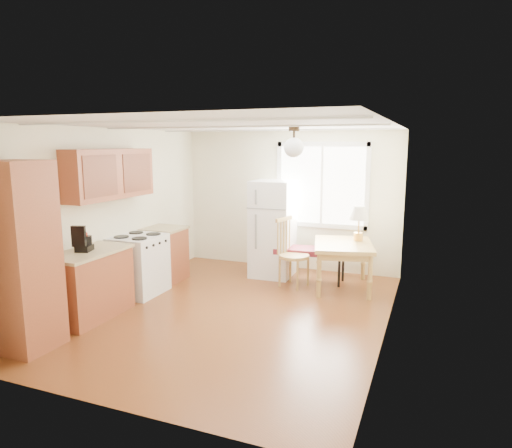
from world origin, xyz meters
The scene contains 11 objects.
room_shell centered at (0.00, 0.00, 1.25)m, with size 4.60×5.60×2.62m.
kitchen_run centered at (-1.72, -0.63, 0.84)m, with size 0.65×3.40×2.20m.
window_unit centered at (0.60, 2.47, 1.55)m, with size 1.64×0.05×1.51m.
pendant_light centered at (0.70, 0.40, 2.24)m, with size 0.26×0.26×0.40m.
refrigerator centered at (-0.10, 1.86, 0.83)m, with size 0.70×0.72×1.66m.
bench centered at (0.61, 1.80, 0.49)m, with size 1.24×0.56×0.56m.
dining_table centered at (1.17, 1.60, 0.63)m, with size 1.13×1.35×0.73m.
chair centered at (0.33, 1.43, 0.64)m, with size 0.52×0.51×1.11m.
table_lamp centered at (1.36, 1.88, 1.14)m, with size 0.32×0.32×0.56m.
coffee_maker centered at (-1.72, -0.89, 1.03)m, with size 0.23×0.27×0.35m.
kettle centered at (-1.76, -0.81, 1.00)m, with size 0.12×0.12×0.24m.
Camera 1 is at (2.46, -5.42, 2.27)m, focal length 32.00 mm.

